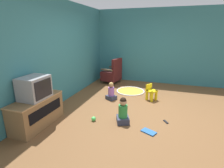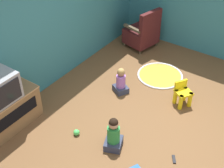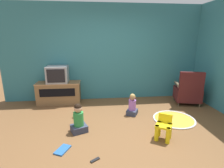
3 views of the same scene
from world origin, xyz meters
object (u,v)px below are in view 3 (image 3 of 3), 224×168
(black_armchair, at_px, (188,92))
(book, at_px, (63,150))
(child_watching_left, at_px, (132,106))
(yellow_kid_chair, at_px, (164,128))
(remote_control, at_px, (95,160))
(television, at_px, (58,74))
(toy_ball, at_px, (75,116))
(child_watching_center, at_px, (79,120))
(tv_cabinet, at_px, (59,92))

(black_armchair, bearing_deg, book, 42.91)
(child_watching_left, bearing_deg, black_armchair, -44.99)
(yellow_kid_chair, xyz_separation_m, remote_control, (-1.23, -0.46, -0.19))
(television, distance_m, yellow_kid_chair, 3.07)
(toy_ball, bearing_deg, child_watching_center, -77.39)
(child_watching_left, bearing_deg, yellow_kid_chair, -135.73)
(yellow_kid_chair, xyz_separation_m, child_watching_center, (-1.53, 0.43, 0.04))
(child_watching_left, relative_size, toy_ball, 5.12)
(black_armchair, bearing_deg, toy_ball, 23.68)
(black_armchair, bearing_deg, tv_cabinet, 5.64)
(television, distance_m, remote_control, 2.81)
(black_armchair, xyz_separation_m, child_watching_center, (-2.86, -1.18, -0.11))
(tv_cabinet, xyz_separation_m, television, (-0.00, -0.01, 0.51))
(television, xyz_separation_m, yellow_kid_chair, (2.18, -2.06, -0.62))
(tv_cabinet, relative_size, child_watching_center, 2.05)
(black_armchair, relative_size, child_watching_left, 1.81)
(child_watching_center, height_order, toy_ball, child_watching_center)
(tv_cabinet, xyz_separation_m, child_watching_center, (0.66, -1.64, -0.06))
(black_armchair, bearing_deg, remote_control, 52.00)
(remote_control, bearing_deg, child_watching_left, 26.15)
(yellow_kid_chair, relative_size, child_watching_left, 0.87)
(child_watching_left, xyz_separation_m, child_watching_center, (-1.20, -0.67, 0.02))
(tv_cabinet, height_order, toy_ball, tv_cabinet)
(remote_control, bearing_deg, book, 116.27)
(television, bearing_deg, tv_cabinet, 90.00)
(yellow_kid_chair, height_order, child_watching_center, child_watching_center)
(black_armchair, height_order, toy_ball, black_armchair)
(child_watching_center, distance_m, remote_control, 0.96)
(tv_cabinet, distance_m, child_watching_left, 2.10)
(child_watching_center, xyz_separation_m, remote_control, (0.30, -0.88, -0.24))
(black_armchair, xyz_separation_m, remote_control, (-2.56, -2.07, -0.34))
(black_armchair, bearing_deg, child_watching_center, 35.59)
(yellow_kid_chair, bearing_deg, child_watching_left, 139.02)
(tv_cabinet, relative_size, yellow_kid_chair, 2.61)
(yellow_kid_chair, distance_m, book, 1.77)
(television, height_order, remote_control, television)
(television, xyz_separation_m, black_armchair, (3.52, -0.45, -0.47))
(television, height_order, toy_ball, television)
(black_armchair, xyz_separation_m, yellow_kid_chair, (-1.33, -1.61, -0.15))
(tv_cabinet, xyz_separation_m, black_armchair, (3.52, -0.46, 0.04))
(television, height_order, black_armchair, television)
(television, relative_size, toy_ball, 5.49)
(television, distance_m, child_watching_center, 1.85)
(tv_cabinet, height_order, child_watching_center, tv_cabinet)
(toy_ball, bearing_deg, black_armchair, 10.59)
(child_watching_center, distance_m, toy_ball, 0.67)
(tv_cabinet, height_order, television, television)
(black_armchair, height_order, yellow_kid_chair, black_armchair)
(television, bearing_deg, remote_control, -69.25)
(television, relative_size, child_watching_left, 1.07)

